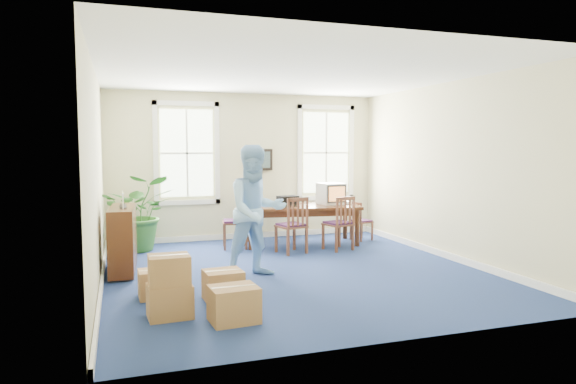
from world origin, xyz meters
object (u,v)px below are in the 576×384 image
object	(u,v)px
credenza	(123,241)
conference_table	(301,225)
crt_tv	(331,194)
chair_near_left	(291,225)
man	(256,211)
cardboard_boxes	(185,281)
potted_plant	(139,213)

from	to	relation	value
credenza	conference_table	bearing A→B (deg)	25.77
crt_tv	chair_near_left	xyz separation A→B (m)	(-1.19, -0.87, -0.50)
man	credenza	bearing A→B (deg)	146.54
credenza	cardboard_boxes	world-z (taller)	credenza
chair_near_left	cardboard_boxes	distance (m)	3.83
potted_plant	cardboard_boxes	world-z (taller)	potted_plant
chair_near_left	conference_table	bearing A→B (deg)	-135.74
conference_table	credenza	bearing A→B (deg)	-149.87
crt_tv	chair_near_left	distance (m)	1.56
man	credenza	distance (m)	2.25
chair_near_left	credenza	size ratio (longest dim) A/B	0.82
chair_near_left	man	world-z (taller)	man
potted_plant	man	bearing A→B (deg)	-58.26
chair_near_left	cardboard_boxes	size ratio (longest dim) A/B	0.78
potted_plant	cardboard_boxes	xyz separation A→B (m)	(0.37, -4.16, -0.35)
credenza	cardboard_boxes	size ratio (longest dim) A/B	0.95
chair_near_left	credenza	bearing A→B (deg)	-3.59
conference_table	chair_near_left	bearing A→B (deg)	-112.56
chair_near_left	cardboard_boxes	world-z (taller)	chair_near_left
man	chair_near_left	bearing A→B (deg)	45.42
credenza	cardboard_boxes	xyz separation A→B (m)	(0.70, -2.38, -0.12)
crt_tv	cardboard_boxes	size ratio (longest dim) A/B	0.39
cardboard_boxes	crt_tv	bearing A→B (deg)	47.22
crt_tv	cardboard_boxes	bearing A→B (deg)	-139.88
man	cardboard_boxes	bearing A→B (deg)	-140.01
conference_table	credenza	distance (m)	3.84
chair_near_left	potted_plant	size ratio (longest dim) A/B	0.72
conference_table	crt_tv	bearing A→B (deg)	12.80
man	cardboard_boxes	world-z (taller)	man
man	potted_plant	xyz separation A→B (m)	(-1.66, 2.68, -0.28)
chair_near_left	cardboard_boxes	xyz separation A→B (m)	(-2.38, -2.99, -0.15)
chair_near_left	man	size ratio (longest dim) A/B	0.53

